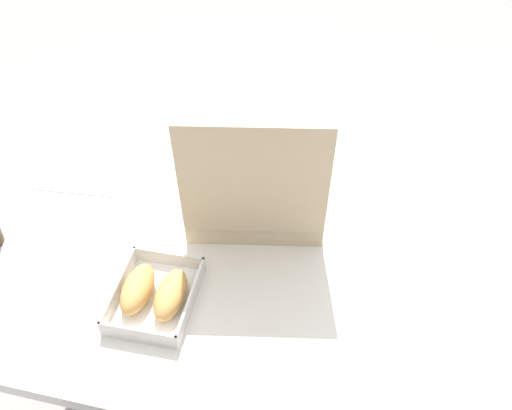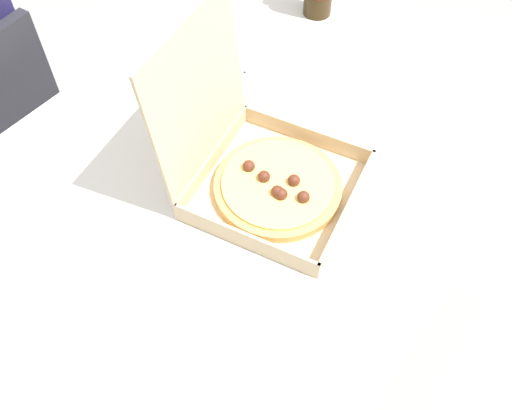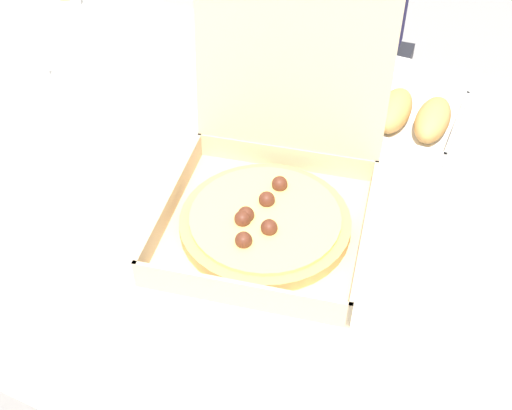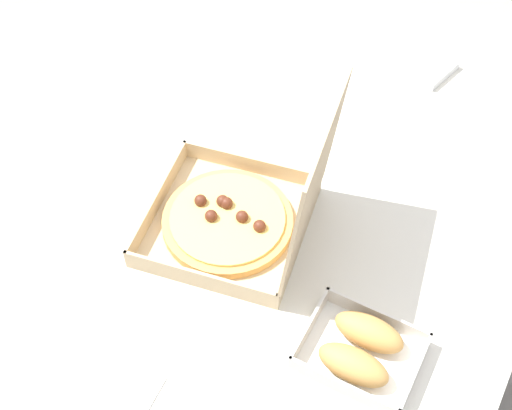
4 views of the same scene
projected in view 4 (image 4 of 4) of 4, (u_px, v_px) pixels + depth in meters
ground_plane at (287, 367)px, 1.90m from camera, size 10.00×10.00×0.00m
dining_table at (298, 227)px, 1.40m from camera, size 1.47×0.92×0.70m
pizza_box_open at (242, 215)px, 1.27m from camera, size 0.35×0.37×0.33m
bread_side_box at (361, 350)px, 1.13m from camera, size 0.15×0.19×0.06m
napkin_pile at (426, 66)px, 1.59m from camera, size 0.13×0.13×0.02m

